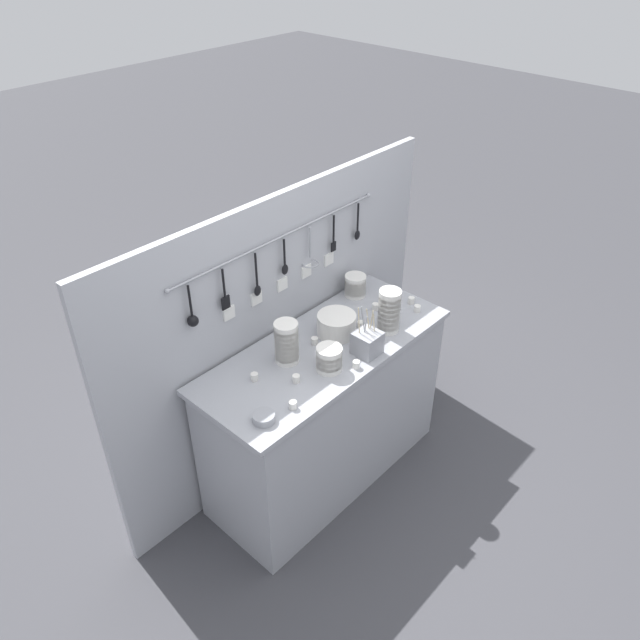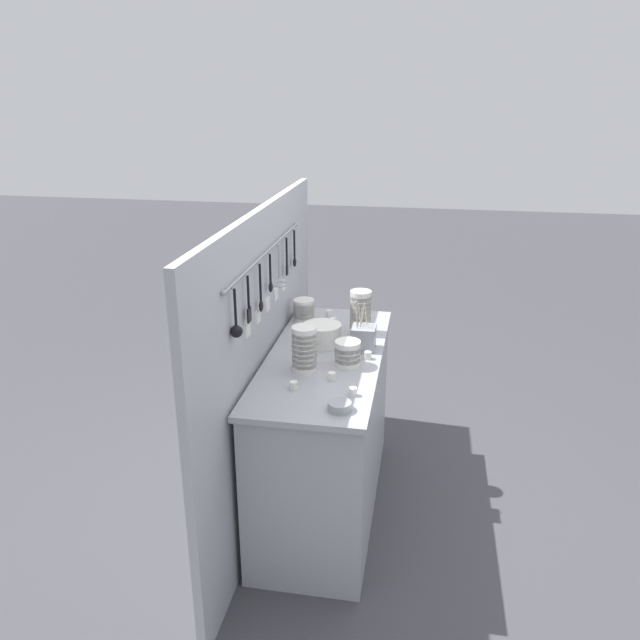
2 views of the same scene
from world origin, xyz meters
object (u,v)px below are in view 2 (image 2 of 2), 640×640
Objects in this scene: cup_back_right at (333,321)px; cutlery_caddy at (363,337)px; bowl_stack_back_corner at (360,312)px; cup_mid_row at (353,392)px; plate_stack at (322,334)px; cup_centre at (294,385)px; bowl_stack_wide_centre at (304,310)px; cup_beside_plates at (367,315)px; steel_mixing_bowl at (340,406)px; cup_front_left at (356,311)px; cup_front_right at (337,333)px; cup_by_caddy at (332,376)px; cup_edge_far at (313,351)px; cup_back_left at (368,355)px; bowl_stack_tall_left at (304,349)px; bowl_stack_short_front at (348,353)px; cup_edge_near at (329,313)px.

cutlery_caddy is at bearing -147.68° from cup_back_right.
bowl_stack_back_corner is 0.81m from cup_mid_row.
plate_stack is 5.32× the size of cup_centre.
cup_beside_plates is at bearing -74.07° from bowl_stack_wide_centre.
steel_mixing_bowl is at bearing 177.93° from cutlery_caddy.
cup_back_right is at bearing 149.85° from cup_front_left.
cup_by_caddy is (-0.57, -0.06, 0.00)m from cup_front_right.
cup_by_caddy is at bearing 175.25° from cup_beside_plates.
bowl_stack_back_corner is at bearing 177.18° from cup_beside_plates.
steel_mixing_bowl is at bearing -176.31° from cup_front_left.
plate_stack reaches higher than cup_edge_far.
cup_back_left is at bearing -143.77° from cup_front_right.
steel_mixing_bowl is 2.66× the size of cup_beside_plates.
cup_centre is at bearing 171.55° from cup_front_left.
cutlery_caddy reaches higher than cup_front_left.
cup_centre is 1.00× the size of cup_back_left.
bowl_stack_tall_left reaches higher than cup_back_right.
bowl_stack_tall_left is at bearing 177.42° from cup_edge_far.
cup_centre is 0.90m from cup_back_right.
bowl_stack_back_corner is at bearing -168.41° from cup_front_left.
cup_edge_far is at bearing 62.43° from bowl_stack_short_front.
cup_by_caddy and cup_front_left have the same top height.
bowl_stack_tall_left is at bearing 49.53° from cup_mid_row.
cup_beside_plates and cup_by_caddy have the same top height.
steel_mixing_bowl is at bearing -170.59° from cup_front_right.
bowl_stack_wide_centre is at bearing 23.87° from cup_mid_row.
steel_mixing_bowl is at bearing -168.57° from cup_edge_near.
bowl_stack_back_corner reaches higher than cup_mid_row.
cup_edge_far is (-0.63, 0.22, 0.00)m from cup_beside_plates.
cup_beside_plates is at bearing -51.72° from cup_back_right.
cup_by_caddy is at bearing 152.91° from cup_back_left.
bowl_stack_tall_left is 0.24m from cup_centre.
cup_mid_row is at bearing -130.47° from bowl_stack_tall_left.
cup_beside_plates is 1.00× the size of cup_back_left.
cutlery_caddy is 0.61m from cup_centre.
bowl_stack_tall_left is 0.37m from cup_back_left.
bowl_stack_back_corner is 1.09× the size of bowl_stack_tall_left.
cup_beside_plates is (0.73, -0.02, -0.05)m from bowl_stack_short_front.
cup_edge_far is 0.69m from cup_front_left.
cup_beside_plates and cup_back_right have the same top height.
cup_centre is (0.16, 0.24, 0.00)m from steel_mixing_bowl.
cup_mid_row is (-0.91, -0.23, 0.00)m from cup_back_right.
bowl_stack_wide_centre is 0.62× the size of plate_stack.
cup_front_right is 1.00× the size of cup_by_caddy.
cup_mid_row is at bearing -178.63° from cutlery_caddy.
bowl_stack_tall_left is 2.20× the size of steel_mixing_bowl.
bowl_stack_back_corner reaches higher than bowl_stack_short_front.
bowl_stack_wide_centre is 3.30× the size of cup_back_left.
bowl_stack_wide_centre is 0.69m from cup_back_left.
cup_back_left is at bearing -167.81° from cup_front_left.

